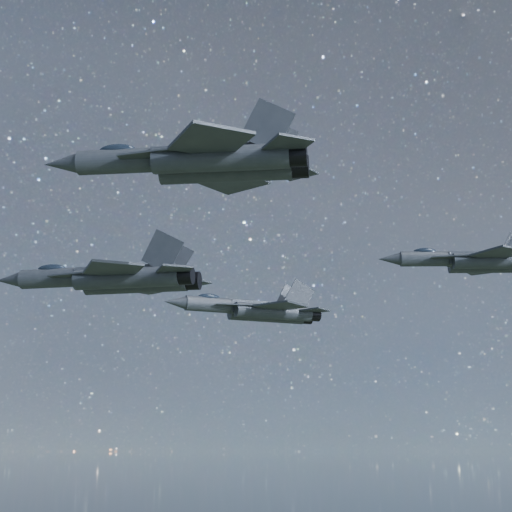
{
  "coord_description": "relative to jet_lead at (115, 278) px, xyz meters",
  "views": [
    {
      "loc": [
        5.6,
        -63.84,
        129.32
      ],
      "look_at": [
        1.44,
        4.3,
        146.4
      ],
      "focal_mm": 55.0,
      "sensor_mm": 36.0,
      "label": 1
    }
  ],
  "objects": [
    {
      "name": "jet_lead",
      "position": [
        0.0,
        0.0,
        0.0
      ],
      "size": [
        20.09,
        13.98,
        5.05
      ],
      "rotation": [
        0.0,
        0.0,
        -0.14
      ],
      "color": "#2C3138"
    },
    {
      "name": "jet_left",
      "position": [
        11.55,
        20.36,
        0.62
      ],
      "size": [
        18.59,
        12.17,
        4.79
      ],
      "rotation": [
        0.0,
        0.0,
        0.43
      ],
      "color": "#2C3138"
    },
    {
      "name": "jet_right",
      "position": [
        10.1,
        -18.68,
        3.69
      ],
      "size": [
        18.71,
        13.23,
        4.74
      ],
      "rotation": [
        0.0,
        0.0,
        -0.06
      ],
      "color": "#2C3138"
    },
    {
      "name": "jet_slot",
      "position": [
        32.58,
        2.46,
        1.71
      ],
      "size": [
        15.54,
        11.04,
        3.95
      ],
      "rotation": [
        0.0,
        0.0,
        0.03
      ],
      "color": "#2C3138"
    }
  ]
}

